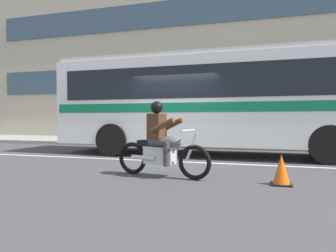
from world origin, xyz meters
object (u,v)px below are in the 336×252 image
object	(u,v)px
traffic_cone	(281,171)
fire_hydrant	(159,134)
motorcycle_with_rider	(161,145)
transit_bus	(221,97)

from	to	relation	value
traffic_cone	fire_hydrant	bearing A→B (deg)	123.18
motorcycle_with_rider	traffic_cone	world-z (taller)	motorcycle_with_rider
motorcycle_with_rider	traffic_cone	size ratio (longest dim) A/B	3.85
transit_bus	fire_hydrant	distance (m)	4.65
traffic_cone	transit_bus	bearing A→B (deg)	110.87
transit_bus	traffic_cone	size ratio (longest dim) A/B	19.41
motorcycle_with_rider	traffic_cone	bearing A→B (deg)	-3.16
traffic_cone	motorcycle_with_rider	bearing A→B (deg)	176.84
fire_hydrant	traffic_cone	bearing A→B (deg)	-56.82
transit_bus	motorcycle_with_rider	world-z (taller)	transit_bus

